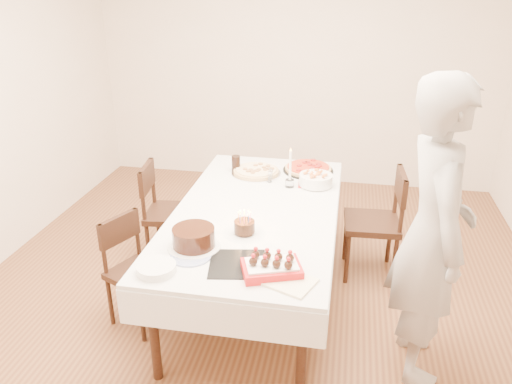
% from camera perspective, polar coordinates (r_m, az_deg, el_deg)
% --- Properties ---
extents(floor, '(5.00, 5.00, 0.00)m').
position_cam_1_polar(floor, '(3.92, -0.21, -12.19)').
color(floor, '#59311E').
rests_on(floor, ground).
extents(wall_back, '(4.50, 0.04, 2.70)m').
position_cam_1_polar(wall_back, '(5.72, 4.67, 14.19)').
color(wall_back, beige).
rests_on(wall_back, floor).
extents(dining_table, '(1.79, 2.40, 0.75)m').
position_cam_1_polar(dining_table, '(3.74, 0.00, -7.15)').
color(dining_table, silver).
rests_on(dining_table, floor).
extents(chair_right_savory, '(0.49, 0.49, 0.92)m').
position_cam_1_polar(chair_right_savory, '(4.11, 13.08, -3.47)').
color(chair_right_savory, black).
rests_on(chair_right_savory, floor).
extents(chair_left_savory, '(0.50, 0.50, 0.88)m').
position_cam_1_polar(chair_left_savory, '(4.27, -9.61, -2.42)').
color(chair_left_savory, black).
rests_on(chair_left_savory, floor).
extents(chair_left_dessert, '(0.54, 0.54, 0.80)m').
position_cam_1_polar(chair_left_dessert, '(3.58, -13.09, -9.00)').
color(chair_left_dessert, black).
rests_on(chair_left_dessert, floor).
extents(person, '(0.51, 0.72, 1.86)m').
position_cam_1_polar(person, '(3.04, 19.53, -4.58)').
color(person, '#A39E9A').
rests_on(person, floor).
extents(pizza_white, '(0.52, 0.52, 0.04)m').
position_cam_1_polar(pizza_white, '(4.18, 0.01, 2.38)').
color(pizza_white, beige).
rests_on(pizza_white, dining_table).
extents(pizza_pepperoni, '(0.51, 0.51, 0.04)m').
position_cam_1_polar(pizza_pepperoni, '(4.27, 5.97, 2.69)').
color(pizza_pepperoni, red).
rests_on(pizza_pepperoni, dining_table).
extents(red_placemat, '(0.24, 0.24, 0.01)m').
position_cam_1_polar(red_placemat, '(4.03, 6.54, 1.01)').
color(red_placemat, '#B21E1E').
rests_on(red_placemat, dining_table).
extents(pasta_bowl, '(0.28, 0.28, 0.08)m').
position_cam_1_polar(pasta_bowl, '(3.97, 6.85, 1.40)').
color(pasta_bowl, white).
rests_on(pasta_bowl, dining_table).
extents(taper_candle, '(0.07, 0.07, 0.33)m').
position_cam_1_polar(taper_candle, '(3.88, 3.93, 2.81)').
color(taper_candle, white).
rests_on(taper_candle, dining_table).
extents(shaker_pair, '(0.10, 0.10, 0.10)m').
position_cam_1_polar(shaker_pair, '(4.00, 1.61, 1.75)').
color(shaker_pair, white).
rests_on(shaker_pair, dining_table).
extents(cola_glass, '(0.09, 0.09, 0.13)m').
position_cam_1_polar(cola_glass, '(4.23, -2.31, 3.27)').
color(cola_glass, black).
rests_on(cola_glass, dining_table).
extents(layer_cake, '(0.36, 0.36, 0.13)m').
position_cam_1_polar(layer_cake, '(3.08, -7.13, -5.21)').
color(layer_cake, black).
rests_on(layer_cake, dining_table).
extents(cake_board, '(0.37, 0.37, 0.01)m').
position_cam_1_polar(cake_board, '(2.93, -2.16, -8.26)').
color(cake_board, black).
rests_on(cake_board, dining_table).
extents(birthday_cake, '(0.16, 0.16, 0.14)m').
position_cam_1_polar(birthday_cake, '(3.21, -1.34, -3.44)').
color(birthday_cake, '#3A210F').
rests_on(birthday_cake, dining_table).
extents(strawberry_box, '(0.38, 0.31, 0.08)m').
position_cam_1_polar(strawberry_box, '(2.82, 1.80, -8.59)').
color(strawberry_box, red).
rests_on(strawberry_box, dining_table).
extents(box_lid, '(0.38, 0.32, 0.03)m').
position_cam_1_polar(box_lid, '(2.78, 3.27, -10.12)').
color(box_lid, beige).
rests_on(box_lid, dining_table).
extents(plate_stack, '(0.26, 0.26, 0.05)m').
position_cam_1_polar(plate_stack, '(2.90, -11.31, -8.53)').
color(plate_stack, white).
rests_on(plate_stack, dining_table).
extents(china_plate, '(0.32, 0.32, 0.01)m').
position_cam_1_polar(china_plate, '(3.02, -7.46, -7.25)').
color(china_plate, white).
rests_on(china_plate, dining_table).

